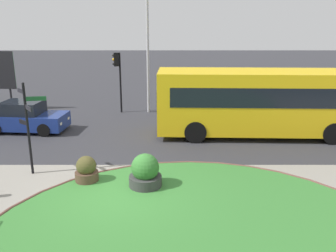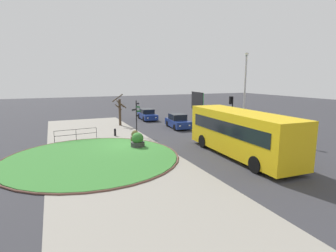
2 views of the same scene
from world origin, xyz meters
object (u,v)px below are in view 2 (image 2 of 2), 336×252
at_px(bollard_foreground, 115,132).
at_px(car_near_lane, 178,122).
at_px(traffic_light_near, 231,106).
at_px(car_far_lane, 147,115).
at_px(lamppost_tall, 245,92).
at_px(planter_near_signpost, 135,137).
at_px(bus_yellow, 241,133).
at_px(planter_kerbside, 138,141).
at_px(signpost_directional, 137,115).
at_px(street_tree_bare, 120,110).
at_px(billboard_left, 197,102).

relative_size(bollard_foreground, car_near_lane, 0.18).
xyz_separation_m(car_near_lane, traffic_light_near, (4.14, 3.89, 1.93)).
relative_size(car_near_lane, car_far_lane, 0.92).
distance_m(traffic_light_near, lamppost_tall, 2.31).
bearing_deg(planter_near_signpost, bus_yellow, 37.15).
height_order(car_near_lane, traffic_light_near, traffic_light_near).
distance_m(car_near_lane, planter_kerbside, 9.12).
bearing_deg(car_near_lane, signpost_directional, -62.29).
bearing_deg(street_tree_bare, bus_yellow, 16.99).
distance_m(signpost_directional, car_far_lane, 10.13).
xyz_separation_m(lamppost_tall, planter_near_signpost, (-1.59, -10.11, -3.65)).
height_order(car_far_lane, traffic_light_near, traffic_light_near).
distance_m(bollard_foreground, billboard_left, 13.03).
bearing_deg(planter_kerbside, billboard_left, 132.54).
height_order(car_near_lane, billboard_left, billboard_left).
relative_size(billboard_left, planter_near_signpost, 3.72).
bearing_deg(signpost_directional, planter_kerbside, -16.29).
distance_m(bus_yellow, planter_near_signpost, 9.03).
xyz_separation_m(billboard_left, planter_near_signpost, (8.13, -10.66, -1.97)).
relative_size(bus_yellow, billboard_left, 2.69).
height_order(car_far_lane, billboard_left, billboard_left).
distance_m(bus_yellow, planter_kerbside, 7.81).
distance_m(car_far_lane, planter_kerbside, 14.33).
xyz_separation_m(signpost_directional, planter_kerbside, (4.14, -1.21, -1.44)).
height_order(car_far_lane, lamppost_tall, lamppost_tall).
bearing_deg(planter_kerbside, signpost_directional, 163.71).
bearing_deg(traffic_light_near, bollard_foreground, 60.20).
relative_size(planter_near_signpost, street_tree_bare, 0.27).
bearing_deg(signpost_directional, car_near_lane, 112.73).
distance_m(traffic_light_near, billboard_left, 7.95).
xyz_separation_m(lamppost_tall, street_tree_bare, (-9.89, -9.42, -2.32)).
bearing_deg(street_tree_bare, signpost_directional, 1.16).
xyz_separation_m(bollard_foreground, car_near_lane, (-1.45, 7.22, 0.33)).
bearing_deg(bus_yellow, traffic_light_near, -30.20).
bearing_deg(signpost_directional, bus_yellow, 26.39).
height_order(car_near_lane, planter_kerbside, car_near_lane).
relative_size(car_far_lane, planter_kerbside, 3.66).
relative_size(signpost_directional, bus_yellow, 0.34).
height_order(signpost_directional, planter_near_signpost, signpost_directional).
distance_m(car_near_lane, billboard_left, 6.15).
relative_size(traffic_light_near, lamppost_tall, 0.47).
bearing_deg(signpost_directional, planter_near_signpost, -20.84).
xyz_separation_m(car_near_lane, lamppost_tall, (5.93, 3.99, 3.39)).
distance_m(billboard_left, street_tree_bare, 10.00).
xyz_separation_m(traffic_light_near, planter_kerbside, (2.22, -10.41, -2.09)).
bearing_deg(traffic_light_near, car_far_lane, 8.30).
relative_size(signpost_directional, billboard_left, 0.92).
bearing_deg(lamppost_tall, planter_kerbside, -87.63).
relative_size(bollard_foreground, lamppost_tall, 0.09).
xyz_separation_m(lamppost_tall, planter_kerbside, (0.43, -10.51, -3.55)).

